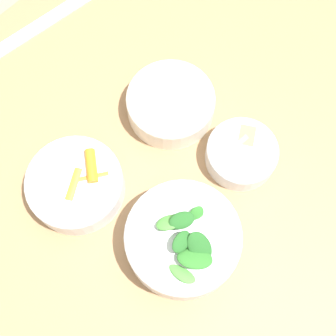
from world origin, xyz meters
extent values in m
plane|color=gray|center=(0.00, 0.00, 0.00)|extent=(10.00, 10.00, 0.00)
cube|color=#99724C|center=(0.00, 0.00, 0.72)|extent=(1.18, 0.90, 0.03)
cube|color=olive|center=(0.53, 0.39, 0.35)|extent=(0.06, 0.06, 0.71)
cylinder|color=silver|center=(-0.13, 0.07, 0.76)|extent=(0.16, 0.16, 0.05)
torus|color=silver|center=(-0.13, 0.07, 0.78)|extent=(0.16, 0.16, 0.01)
cylinder|color=orange|center=(-0.15, 0.11, 0.77)|extent=(0.04, 0.05, 0.02)
cylinder|color=orange|center=(-0.13, 0.06, 0.77)|extent=(0.06, 0.05, 0.02)
cylinder|color=orange|center=(-0.11, 0.05, 0.77)|extent=(0.06, 0.05, 0.02)
cylinder|color=orange|center=(-0.09, 0.06, 0.79)|extent=(0.05, 0.06, 0.02)
cylinder|color=silver|center=(-0.08, -0.13, 0.77)|extent=(0.18, 0.18, 0.06)
torus|color=silver|center=(-0.08, -0.13, 0.80)|extent=(0.18, 0.18, 0.01)
ellipsoid|color=#3D8433|center=(-0.14, -0.11, 0.78)|extent=(0.04, 0.03, 0.03)
ellipsoid|color=#2D7028|center=(-0.09, -0.16, 0.81)|extent=(0.06, 0.07, 0.03)
ellipsoid|color=#235B23|center=(-0.09, -0.13, 0.82)|extent=(0.04, 0.03, 0.02)
ellipsoid|color=#235B23|center=(-0.07, -0.16, 0.81)|extent=(0.04, 0.06, 0.04)
ellipsoid|color=#4C933D|center=(-0.08, -0.10, 0.81)|extent=(0.05, 0.05, 0.03)
ellipsoid|color=#235B23|center=(-0.05, -0.17, 0.79)|extent=(0.06, 0.06, 0.02)
ellipsoid|color=#2D7028|center=(-0.04, -0.12, 0.80)|extent=(0.04, 0.03, 0.03)
ellipsoid|color=#4C933D|center=(-0.09, -0.07, 0.78)|extent=(0.04, 0.05, 0.02)
ellipsoid|color=#235B23|center=(-0.06, -0.11, 0.82)|extent=(0.05, 0.04, 0.01)
ellipsoid|color=#4C933D|center=(-0.12, -0.16, 0.79)|extent=(0.04, 0.06, 0.04)
cylinder|color=silver|center=(0.09, 0.06, 0.76)|extent=(0.16, 0.16, 0.05)
torus|color=silver|center=(0.09, 0.06, 0.78)|extent=(0.16, 0.16, 0.01)
cylinder|color=#936042|center=(0.09, 0.06, 0.75)|extent=(0.14, 0.14, 0.02)
ellipsoid|color=#AD7551|center=(0.14, 0.02, 0.77)|extent=(0.01, 0.01, 0.01)
ellipsoid|color=#AD7551|center=(0.09, 0.06, 0.77)|extent=(0.01, 0.01, 0.01)
ellipsoid|color=#8E5B3D|center=(0.05, 0.00, 0.77)|extent=(0.01, 0.01, 0.01)
ellipsoid|color=#AD7551|center=(0.12, 0.06, 0.77)|extent=(0.01, 0.01, 0.01)
ellipsoid|color=#A36B4C|center=(0.08, 0.01, 0.77)|extent=(0.01, 0.01, 0.01)
ellipsoid|color=#8E5B3D|center=(0.10, 0.08, 0.77)|extent=(0.01, 0.01, 0.01)
ellipsoid|color=#AD7551|center=(0.03, 0.02, 0.77)|extent=(0.01, 0.01, 0.01)
ellipsoid|color=#AD7551|center=(0.12, 0.01, 0.77)|extent=(0.01, 0.01, 0.01)
ellipsoid|color=#8E5B3D|center=(0.09, 0.03, 0.77)|extent=(0.01, 0.01, 0.01)
ellipsoid|color=#A36B4C|center=(0.07, 0.01, 0.77)|extent=(0.01, 0.01, 0.01)
ellipsoid|color=#AD7551|center=(0.10, 0.07, 0.77)|extent=(0.01, 0.01, 0.01)
ellipsoid|color=#A36B4C|center=(0.08, 0.00, 0.77)|extent=(0.01, 0.01, 0.01)
cylinder|color=tan|center=(0.05, 0.07, 0.77)|extent=(0.03, 0.03, 0.01)
cylinder|color=#E0A88E|center=(0.10, 0.10, 0.77)|extent=(0.03, 0.03, 0.01)
cylinder|color=beige|center=(0.11, 0.04, 0.78)|extent=(0.02, 0.02, 0.01)
cylinder|color=beige|center=(0.08, 0.09, 0.77)|extent=(0.03, 0.03, 0.01)
cylinder|color=silver|center=(0.10, -0.10, 0.75)|extent=(0.12, 0.12, 0.04)
torus|color=silver|center=(0.10, -0.10, 0.77)|extent=(0.12, 0.12, 0.01)
cube|color=tan|center=(0.11, -0.10, 0.76)|extent=(0.06, 0.06, 0.01)
cube|color=tan|center=(0.10, -0.08, 0.76)|extent=(0.05, 0.05, 0.02)
cube|color=tan|center=(0.10, -0.10, 0.77)|extent=(0.05, 0.05, 0.02)
cube|color=tan|center=(0.13, -0.08, 0.77)|extent=(0.05, 0.06, 0.01)
cube|color=silver|center=(0.03, 0.37, 0.74)|extent=(0.34, 0.07, 0.00)
camera|label=1|loc=(-0.20, -0.21, 1.51)|focal=50.00mm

